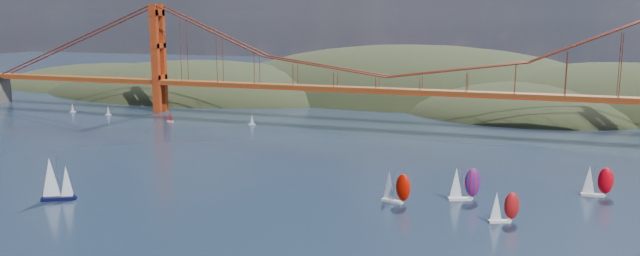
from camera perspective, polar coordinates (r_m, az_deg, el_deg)
The scene contains 11 objects.
headlands at distance 380.10m, azimuth 16.06°, elevation 0.49°, with size 725.00×225.00×96.00m.
bridge at distance 284.08m, azimuth 5.95°, elevation 6.75°, with size 552.00×12.00×55.00m.
sloop_navy at distance 182.83m, azimuth -23.05°, elevation -4.36°, with size 9.00×7.30×13.12m.
racer_0 at distance 167.51m, azimuth 6.93°, elevation -5.36°, with size 8.42×5.16×9.43m.
racer_1 at distance 157.45m, azimuth 16.44°, elevation -6.90°, with size 7.58×5.26×8.49m.
racer_3 at distance 188.44m, azimuth 23.98°, elevation -4.43°, with size 8.22×3.40×9.41m.
racer_rwb at distance 173.13m, azimuth 13.03°, elevation -4.95°, with size 8.93×5.93×9.99m.
distant_boat_0 at distance 346.33m, azimuth -21.69°, elevation 1.74°, with size 3.00×2.00×4.70m.
distant_boat_1 at distance 329.82m, azimuth -18.80°, elevation 1.52°, with size 3.00×2.00×4.70m.
distant_boat_2 at distance 301.13m, azimuth -13.54°, elevation 1.00°, with size 3.00×2.00×4.70m.
distant_boat_3 at distance 286.35m, azimuth -6.23°, elevation 0.76°, with size 3.00×2.00×4.70m.
Camera 1 is at (61.64, -96.39, 49.31)m, focal length 35.00 mm.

